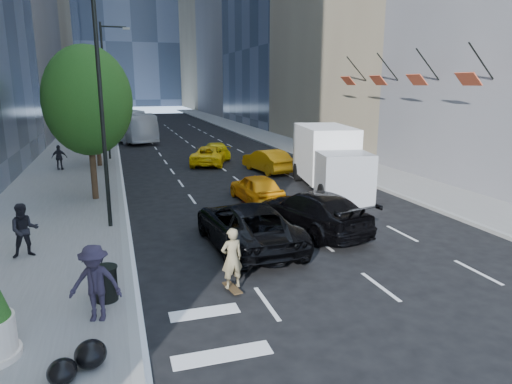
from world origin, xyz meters
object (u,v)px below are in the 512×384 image
object	(u,v)px
black_sedan_lincoln	(247,225)
trash_can	(106,284)
black_sedan_mercedes	(312,211)
skateboarder	(232,262)
city_bus	(126,126)
box_truck	(329,159)

from	to	relation	value
black_sedan_lincoln	trash_can	size ratio (longest dim) A/B	6.56
black_sedan_lincoln	black_sedan_mercedes	distance (m)	3.11
skateboarder	black_sedan_lincoln	size ratio (longest dim) A/B	0.30
city_bus	box_truck	size ratio (longest dim) A/B	1.49
city_bus	trash_can	size ratio (longest dim) A/B	12.53
black_sedan_mercedes	box_truck	distance (m)	7.47
black_sedan_mercedes	trash_can	distance (m)	8.85
skateboarder	city_bus	world-z (taller)	city_bus
black_sedan_lincoln	trash_can	distance (m)	5.82
skateboarder	city_bus	xyz separation A→B (m)	(-1.60, 37.76, 0.69)
city_bus	trash_can	distance (m)	37.63
black_sedan_mercedes	city_bus	distance (m)	33.94
skateboarder	city_bus	size ratio (longest dim) A/B	0.16
black_sedan_mercedes	box_truck	bearing A→B (deg)	-134.98
skateboarder	city_bus	bearing A→B (deg)	-97.60
black_sedan_lincoln	box_truck	size ratio (longest dim) A/B	0.78
skateboarder	black_sedan_lincoln	distance (m)	3.69
black_sedan_lincoln	city_bus	xyz separation A→B (m)	(-3.05, 34.36, 0.75)
skateboarder	black_sedan_mercedes	xyz separation A→B (m)	(4.40, 4.36, -0.06)
city_bus	skateboarder	bearing A→B (deg)	-103.96
skateboarder	black_sedan_mercedes	world-z (taller)	skateboarder
trash_can	black_sedan_lincoln	bearing A→B (deg)	33.57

